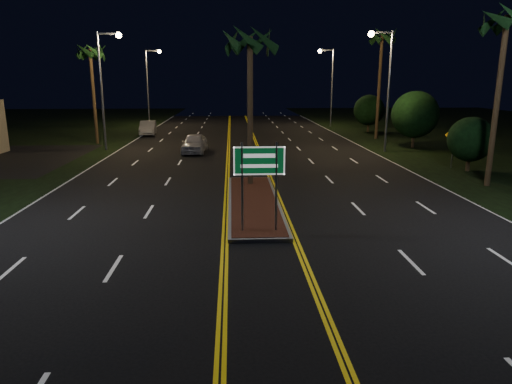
{
  "coord_description": "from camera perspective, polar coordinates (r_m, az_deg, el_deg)",
  "views": [
    {
      "loc": [
        -0.94,
        -12.8,
        5.41
      ],
      "look_at": [
        -0.18,
        1.5,
        1.9
      ],
      "focal_mm": 32.0,
      "sensor_mm": 36.0,
      "label": 1
    }
  ],
  "objects": [
    {
      "name": "palm_median",
      "position": [
        23.39,
        -0.76,
        18.33
      ],
      "size": [
        2.4,
        2.4,
        8.3
      ],
      "color": "#382819",
      "rests_on": "ground"
    },
    {
      "name": "shrub_near",
      "position": [
        30.64,
        25.25,
        5.96
      ],
      "size": [
        2.7,
        2.7,
        3.3
      ],
      "color": "#382819",
      "rests_on": "ground"
    },
    {
      "name": "streetlight_left_far",
      "position": [
        57.62,
        -13.08,
        13.66
      ],
      "size": [
        1.91,
        0.44,
        9.0
      ],
      "color": "gray",
      "rests_on": "ground"
    },
    {
      "name": "shrub_mid",
      "position": [
        39.81,
        19.26,
        9.14
      ],
      "size": [
        3.78,
        3.78,
        4.62
      ],
      "color": "#382819",
      "rests_on": "ground"
    },
    {
      "name": "streetlight_right_far",
      "position": [
        56.01,
        9.13,
        13.84
      ],
      "size": [
        1.91,
        0.44,
        9.0
      ],
      "color": "gray",
      "rests_on": "ground"
    },
    {
      "name": "car_far",
      "position": [
        48.31,
        -13.37,
        7.95
      ],
      "size": [
        2.64,
        5.17,
        1.66
      ],
      "primitive_type": "imported",
      "rotation": [
        0.0,
        0.0,
        0.1
      ],
      "color": "#B9BCC4",
      "rests_on": "ground"
    },
    {
      "name": "streetlight_left_mid",
      "position": [
        38.05,
        -18.29,
        13.46
      ],
      "size": [
        1.91,
        0.44,
        9.0
      ],
      "color": "gray",
      "rests_on": "ground"
    },
    {
      "name": "median_island",
      "position": [
        20.53,
        -0.31,
        -1.28
      ],
      "size": [
        2.25,
        10.25,
        0.17
      ],
      "color": "gray",
      "rests_on": "ground"
    },
    {
      "name": "warning_sign",
      "position": [
        31.39,
        23.48,
        5.88
      ],
      "size": [
        1.03,
        0.46,
        2.63
      ],
      "rotation": [
        0.0,
        0.0,
        -0.4
      ],
      "color": "gray",
      "rests_on": "ground"
    },
    {
      "name": "highway_sign",
      "position": [
        15.91,
        0.41,
        2.87
      ],
      "size": [
        1.8,
        0.08,
        3.2
      ],
      "color": "gray",
      "rests_on": "ground"
    },
    {
      "name": "car_near",
      "position": [
        35.52,
        -7.7,
        6.25
      ],
      "size": [
        2.45,
        5.17,
        1.68
      ],
      "primitive_type": "imported",
      "rotation": [
        0.0,
        0.0,
        -0.06
      ],
      "color": "silver",
      "rests_on": "ground"
    },
    {
      "name": "palm_right_far",
      "position": [
        45.11,
        15.48,
        18.04
      ],
      "size": [
        2.4,
        2.4,
        10.3
      ],
      "color": "#382819",
      "rests_on": "ground"
    },
    {
      "name": "streetlight_right_mid",
      "position": [
        36.67,
        15.78,
        13.64
      ],
      "size": [
        1.91,
        0.44,
        9.0
      ],
      "color": "gray",
      "rests_on": "ground"
    },
    {
      "name": "palm_left_far",
      "position": [
        42.55,
        -20.04,
        16.11
      ],
      "size": [
        2.4,
        2.4,
        8.8
      ],
      "color": "#382819",
      "rests_on": "ground"
    },
    {
      "name": "shrub_far",
      "position": [
        51.07,
        13.95,
        9.91
      ],
      "size": [
        3.24,
        3.24,
        3.96
      ],
      "color": "#382819",
      "rests_on": "ground"
    },
    {
      "name": "palm_right_near",
      "position": [
        26.62,
        28.88,
        18.19
      ],
      "size": [
        2.4,
        2.4,
        9.3
      ],
      "color": "#382819",
      "rests_on": "ground"
    },
    {
      "name": "ground",
      "position": [
        13.93,
        1.09,
        -9.09
      ],
      "size": [
        120.0,
        120.0,
        0.0
      ],
      "primitive_type": "plane",
      "color": "black",
      "rests_on": "ground"
    }
  ]
}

